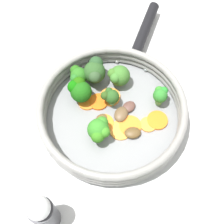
{
  "coord_description": "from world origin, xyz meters",
  "views": [
    {
      "loc": [
        -0.26,
        0.13,
        0.58
      ],
      "look_at": [
        0.0,
        0.0,
        0.03
      ],
      "focal_mm": 50.0,
      "sensor_mm": 36.0,
      "label": 1
    }
  ],
  "objects": [
    {
      "name": "ground_plane",
      "position": [
        0.0,
        0.0,
        0.0
      ],
      "size": [
        4.0,
        4.0,
        0.0
      ],
      "primitive_type": "plane",
      "color": "#B9BCBE"
    },
    {
      "name": "skillet",
      "position": [
        0.0,
        0.0,
        0.01
      ],
      "size": [
        0.28,
        0.28,
        0.01
      ],
      "primitive_type": "cylinder",
      "color": "gray",
      "rests_on": "ground_plane"
    },
    {
      "name": "skillet_rim_wall",
      "position": [
        0.0,
        0.0,
        0.04
      ],
      "size": [
        0.29,
        0.29,
        0.04
      ],
      "color": "gray",
      "rests_on": "skillet"
    },
    {
      "name": "skillet_handle",
      "position": [
        0.16,
        -0.16,
        0.03
      ],
      "size": [
        0.14,
        0.14,
        0.02
      ],
      "primitive_type": "cylinder",
      "rotation": [
        1.57,
        0.0,
        0.76
      ],
      "color": "black",
      "rests_on": "skillet"
    },
    {
      "name": "skillet_rivet_left",
      "position": [
        0.07,
        -0.12,
        0.02
      ],
      "size": [
        0.01,
        0.01,
        0.01
      ],
      "primitive_type": "sphere",
      "color": "gray",
      "rests_on": "skillet"
    },
    {
      "name": "skillet_rivet_right",
      "position": [
        0.11,
        -0.07,
        0.02
      ],
      "size": [
        0.01,
        0.01,
        0.01
      ],
      "primitive_type": "sphere",
      "color": "gray",
      "rests_on": "skillet"
    },
    {
      "name": "carrot_slice_0",
      "position": [
        0.04,
        0.01,
        0.02
      ],
      "size": [
        0.05,
        0.05,
        0.01
      ],
      "primitive_type": "cylinder",
      "rotation": [
        0.0,
        0.0,
        6.0
      ],
      "color": "orange",
      "rests_on": "skillet"
    },
    {
      "name": "carrot_slice_1",
      "position": [
        -0.01,
        0.02,
        0.02
      ],
      "size": [
        0.05,
        0.05,
        0.01
      ],
      "primitive_type": "cylinder",
      "rotation": [
        0.0,
        0.0,
        2.23
      ],
      "color": "orange",
      "rests_on": "skillet"
    },
    {
      "name": "carrot_slice_2",
      "position": [
        -0.05,
        -0.08,
        0.02
      ],
      "size": [
        0.06,
        0.06,
        0.01
      ],
      "primitive_type": "cylinder",
      "rotation": [
        0.0,
        0.0,
        5.14
      ],
      "color": "orange",
      "rests_on": "skillet"
    },
    {
      "name": "carrot_slice_3",
      "position": [
        0.04,
        -0.02,
        0.02
      ],
      "size": [
        0.06,
        0.06,
        0.01
      ],
      "primitive_type": "cylinder",
      "rotation": [
        0.0,
        0.0,
        2.5
      ],
      "color": "orange",
      "rests_on": "skillet"
    },
    {
      "name": "carrot_slice_4",
      "position": [
        0.05,
        0.03,
        0.02
      ],
      "size": [
        0.05,
        0.05,
        0.0
      ],
      "primitive_type": "cylinder",
      "rotation": [
        0.0,
        0.0,
        0.52
      ],
      "color": "orange",
      "rests_on": "skillet"
    },
    {
      "name": "carrot_slice_5",
      "position": [
        -0.04,
        0.0,
        0.01
      ],
      "size": [
        0.06,
        0.06,
        0.0
      ],
      "primitive_type": "cylinder",
      "rotation": [
        0.0,
        0.0,
        3.75
      ],
      "color": "orange",
      "rests_on": "skillet"
    },
    {
      "name": "carrot_slice_6",
      "position": [
        -0.05,
        -0.05,
        0.02
      ],
      "size": [
        0.04,
        0.04,
        0.0
      ],
      "primitive_type": "cylinder",
      "rotation": [
        0.0,
        0.0,
        1.82
      ],
      "color": "orange",
      "rests_on": "skillet"
    },
    {
      "name": "carrot_slice_7",
      "position": [
        -0.04,
        -0.02,
        0.02
      ],
      "size": [
        0.06,
        0.06,
        0.0
      ],
      "primitive_type": "cylinder",
      "rotation": [
        0.0,
        0.0,
        2.15
      ],
      "color": "orange",
      "rests_on": "skillet"
    },
    {
      "name": "broccoli_floret_0",
      "position": [
        0.07,
        0.04,
        0.05
      ],
      "size": [
        0.05,
        0.04,
        0.05
      ],
      "color": "#648745",
      "rests_on": "skillet"
    },
    {
      "name": "broccoli_floret_1",
      "position": [
        -0.03,
        0.04,
        0.04
      ],
      "size": [
        0.05,
        0.05,
        0.05
      ],
      "color": "#6E8D4C",
      "rests_on": "skillet"
    },
    {
      "name": "broccoli_floret_2",
      "position": [
        0.06,
        -0.05,
        0.04
      ],
      "size": [
        0.04,
        0.05,
        0.05
      ],
      "color": "#86A669",
      "rests_on": "skillet"
    },
    {
      "name": "broccoli_floret_3",
      "position": [
        0.09,
        -0.01,
        0.05
      ],
      "size": [
        0.06,
        0.05,
        0.06
      ],
      "color": "#7DA053",
      "rests_on": "skillet"
    },
    {
      "name": "broccoli_floret_4",
      "position": [
        0.1,
        0.03,
        0.04
      ],
      "size": [
        0.04,
        0.04,
        0.05
      ],
      "color": "#5F9145",
      "rests_on": "skillet"
    },
    {
      "name": "broccoli_floret_5",
      "position": [
        0.03,
        -0.01,
        0.04
      ],
      "size": [
        0.03,
        0.03,
        0.04
      ],
      "color": "#7CA756",
      "rests_on": "skillet"
    },
    {
      "name": "broccoli_floret_6",
      "position": [
        -0.02,
        -0.1,
        0.04
      ],
      "size": [
        0.03,
        0.03,
        0.04
      ],
      "color": "#6FA44F",
      "rests_on": "skillet"
    },
    {
      "name": "mushroom_piece_0",
      "position": [
        -0.06,
        -0.02,
        0.02
      ],
      "size": [
        0.03,
        0.04,
        0.01
      ],
      "primitive_type": "ellipsoid",
      "rotation": [
        0.0,
        0.0,
        1.2
      ],
      "color": "brown",
      "rests_on": "skillet"
    },
    {
      "name": "mushroom_piece_1",
      "position": [
        -0.0,
        0.02,
        0.02
      ],
      "size": [
        0.03,
        0.03,
        0.01
      ],
      "primitive_type": "ellipsoid",
      "rotation": [
        0.0,
        0.0,
        1.91
      ],
      "color": "brown",
      "rests_on": "skillet"
    },
    {
      "name": "mushroom_piece_2",
      "position": [
        -0.0,
        -0.04,
        0.02
      ],
      "size": [
        0.03,
        0.04,
        0.01
      ],
      "primitive_type": "ellipsoid",
      "rotation": [
        0.0,
        0.0,
        5.01
      ],
      "color": "brown",
      "rests_on": "skillet"
    },
    {
      "name": "mushroom_piece_3",
      "position": [
        -0.01,
        -0.02,
        0.02
      ],
      "size": [
        0.04,
        0.04,
        0.01
      ],
      "primitive_type": "ellipsoid",
      "rotation": [
        0.0,
        0.0,
        2.33
      ],
      "color": "brown",
      "rests_on": "skillet"
    },
    {
      "name": "salt_shaker",
      "position": [
        -0.13,
        0.19,
        0.06
      ],
      "size": [
        0.04,
        0.04,
        0.11
      ],
      "color": "#333338",
      "rests_on": "ground_plane"
    }
  ]
}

